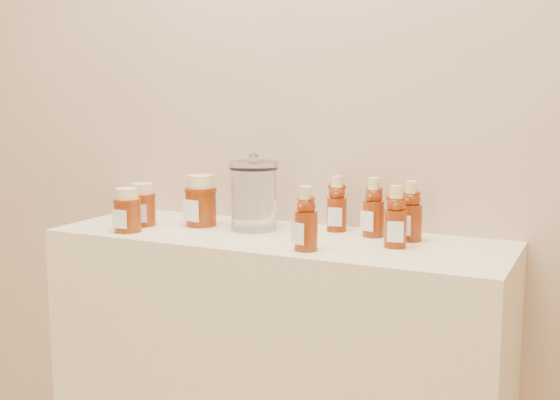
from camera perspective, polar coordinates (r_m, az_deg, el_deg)
The scene contains 11 objects.
wall_back at distance 1.97m, azimuth 2.24°, elevation 11.10°, with size 3.50×0.02×2.70m, color tan.
display_table at distance 1.97m, azimuth -0.33°, elevation -15.87°, with size 1.20×0.40×0.90m, color beige.
bear_bottle_back_left at distance 1.88m, azimuth 4.64°, elevation -0.00°, with size 0.06×0.06×0.17m, color #661F08, non-canonical shape.
bear_bottle_back_mid at distance 1.82m, azimuth 7.63°, elevation -0.27°, with size 0.06×0.06×0.17m, color #661F08, non-canonical shape.
bear_bottle_back_right at distance 1.78m, azimuth 10.63°, elevation -0.58°, with size 0.06×0.06×0.17m, color #661F08, non-canonical shape.
bear_bottle_front_left at distance 1.64m, azimuth 2.13°, elevation -1.17°, with size 0.06×0.06×0.17m, color #661F08, non-canonical shape.
bear_bottle_front_right at distance 1.70m, azimuth 9.38°, elevation -1.02°, with size 0.06×0.06×0.17m, color #661F08, non-canonical shape.
honey_jar_left at distance 1.99m, azimuth -11.12°, elevation -0.36°, with size 0.08×0.08×0.12m, color #661F08, non-canonical shape.
honey_jar_back at distance 1.96m, azimuth -6.45°, elevation -0.04°, with size 0.09×0.09×0.14m, color #661F08, non-canonical shape.
honey_jar_front at distance 1.91m, azimuth -12.29°, elevation -0.80°, with size 0.07×0.07×0.12m, color #661F08, non-canonical shape.
glass_canister at distance 1.89m, azimuth -2.15°, elevation 0.60°, with size 0.13×0.13×0.20m, color white, non-canonical shape.
Camera 1 is at (0.78, -0.06, 1.27)m, focal length 45.00 mm.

